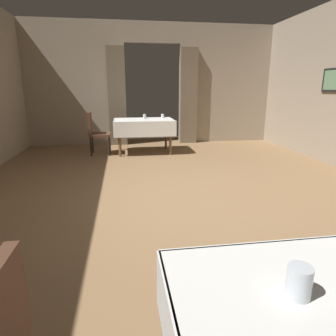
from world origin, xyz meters
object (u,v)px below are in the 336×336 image
glass_near_a (299,282)px  glass_mid_b (163,116)px  dining_table_mid (144,124)px  glass_mid_a (145,116)px  chair_mid_left (96,131)px

glass_near_a → glass_mid_b: (0.37, 6.13, -0.01)m
dining_table_mid → glass_mid_a: 0.19m
glass_mid_b → dining_table_mid: bearing=-147.1°
chair_mid_left → glass_mid_a: (1.08, 0.14, 0.29)m
glass_near_a → glass_mid_a: bearing=90.6°
glass_near_a → glass_mid_b: 6.14m
dining_table_mid → glass_near_a: size_ratio=12.02×
chair_mid_left → glass_mid_a: 1.12m
glass_mid_b → chair_mid_left: bearing=-167.1°
dining_table_mid → chair_mid_left: bearing=-177.5°
dining_table_mid → glass_mid_a: size_ratio=12.19×
chair_mid_left → glass_mid_a: chair_mid_left is taller
glass_near_a → glass_mid_a: glass_near_a is taller
dining_table_mid → glass_mid_a: bearing=74.1°
chair_mid_left → glass_mid_a: bearing=7.5°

